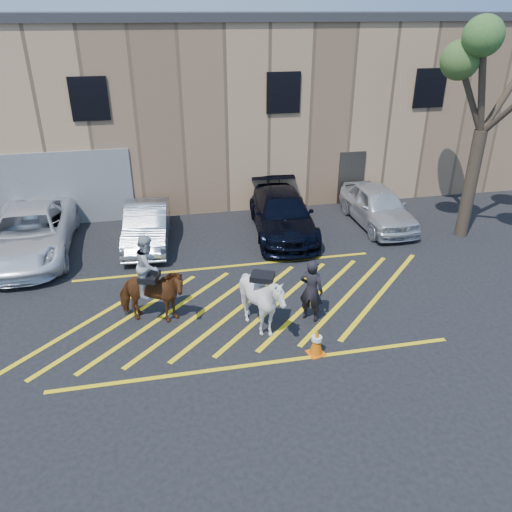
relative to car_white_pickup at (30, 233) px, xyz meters
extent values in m
plane|color=black|center=(6.21, -4.43, -0.77)|extent=(90.00, 90.00, 0.00)
imported|color=white|center=(0.00, 0.00, 0.00)|extent=(2.66, 5.62, 1.55)
imported|color=#9BA0A9|center=(3.79, 0.13, -0.10)|extent=(1.76, 4.23, 1.36)
imported|color=black|center=(8.62, 0.05, -0.04)|extent=(2.54, 5.26, 1.48)
imported|color=silver|center=(12.36, 0.11, -0.04)|extent=(1.75, 4.32, 1.47)
imported|color=black|center=(7.93, -5.64, 0.10)|extent=(0.76, 0.72, 1.74)
cube|color=tan|center=(6.21, 7.57, 2.73)|extent=(32.00, 10.00, 7.00)
cube|color=#2D2D30|center=(6.21, 7.57, 6.38)|extent=(32.20, 10.20, 0.30)
cube|color=black|center=(2.21, 2.53, 3.83)|extent=(1.30, 0.08, 1.50)
cube|color=black|center=(9.21, 2.53, 3.83)|extent=(1.30, 0.08, 1.50)
cube|color=black|center=(15.21, 2.53, 3.83)|extent=(1.30, 0.08, 1.50)
cube|color=#38332D|center=(12.21, 2.53, 0.33)|extent=(1.10, 0.08, 2.20)
cube|color=yellow|center=(2.01, -4.73, -0.77)|extent=(4.20, 4.20, 0.01)
cube|color=yellow|center=(3.06, -4.73, -0.77)|extent=(4.20, 4.20, 0.01)
cube|color=yellow|center=(4.11, -4.73, -0.77)|extent=(4.20, 4.20, 0.01)
cube|color=yellow|center=(5.16, -4.73, -0.77)|extent=(4.20, 4.20, 0.01)
cube|color=yellow|center=(6.21, -4.73, -0.77)|extent=(4.20, 4.20, 0.01)
cube|color=yellow|center=(7.26, -4.73, -0.77)|extent=(4.20, 4.20, 0.01)
cube|color=yellow|center=(8.31, -4.73, -0.77)|extent=(4.20, 4.20, 0.01)
cube|color=yellow|center=(9.36, -4.73, -0.77)|extent=(4.20, 4.20, 0.01)
cube|color=yellow|center=(10.41, -4.73, -0.77)|extent=(4.20, 4.20, 0.01)
cube|color=yellow|center=(6.21, -2.23, -0.77)|extent=(9.50, 0.12, 0.01)
cube|color=yellow|center=(6.21, -7.23, -0.77)|extent=(9.50, 0.12, 0.01)
imported|color=brown|center=(3.86, -4.92, 0.01)|extent=(2.04, 1.38, 1.58)
imported|color=#96989F|center=(3.86, -4.92, 0.89)|extent=(0.82, 0.93, 1.61)
cube|color=black|center=(3.86, -4.92, 0.57)|extent=(0.61, 0.67, 0.14)
imported|color=silver|center=(6.57, -5.93, 0.11)|extent=(1.96, 2.05, 1.78)
cube|color=black|center=(6.57, -5.93, 0.81)|extent=(0.70, 0.65, 0.14)
cube|color=#FE600A|center=(7.63, -7.12, -0.76)|extent=(0.46, 0.46, 0.03)
cone|color=#DF5E09|center=(7.63, -7.12, -0.39)|extent=(0.32, 0.32, 0.70)
cylinder|color=white|center=(7.63, -7.12, -0.33)|extent=(0.25, 0.25, 0.10)
cylinder|color=#413527|center=(14.98, -1.47, 1.13)|extent=(0.44, 0.44, 3.80)
cylinder|color=#493E2C|center=(15.76, -1.34, 4.20)|extent=(1.76, 0.51, 2.68)
cylinder|color=#47362B|center=(14.90, -0.61, 4.03)|extent=(0.33, 1.88, 2.34)
cylinder|color=#403227|center=(14.37, -1.47, 4.07)|extent=(1.40, 0.20, 2.39)
cylinder|color=#46382A|center=(15.32, -2.20, 3.82)|extent=(0.78, 1.62, 1.96)
cylinder|color=#4C3D2E|center=(14.51, -1.75, 4.43)|extent=(1.16, 0.77, 3.11)
sphere|color=#3E6B2D|center=(14.83, 0.24, 5.13)|extent=(1.20, 1.20, 1.20)
sphere|color=#416129|center=(13.76, -1.47, 5.22)|extent=(1.20, 1.20, 1.20)
sphere|color=#4E7431|center=(14.03, -2.02, 5.93)|extent=(1.20, 1.20, 1.20)
camera|label=1|loc=(4.25, -16.29, 6.64)|focal=35.00mm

